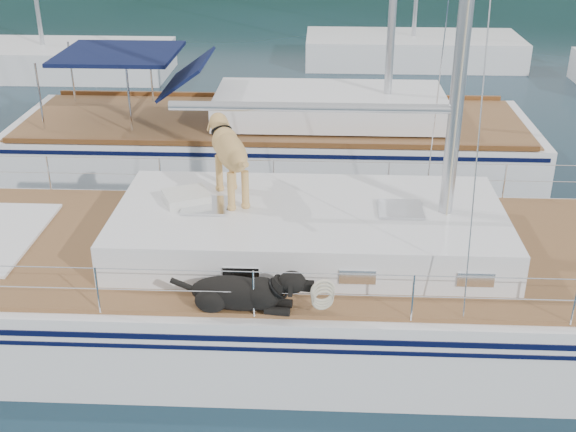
{
  "coord_description": "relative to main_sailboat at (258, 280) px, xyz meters",
  "views": [
    {
      "loc": [
        0.92,
        -8.76,
        5.84
      ],
      "look_at": [
        0.5,
        0.2,
        1.6
      ],
      "focal_mm": 45.0,
      "sensor_mm": 36.0,
      "label": 1
    }
  ],
  "objects": [
    {
      "name": "bg_boat_west",
      "position": [
        -8.09,
        14.0,
        -0.24
      ],
      "size": [
        8.0,
        3.0,
        11.65
      ],
      "color": "white",
      "rests_on": "ground"
    },
    {
      "name": "main_sailboat",
      "position": [
        0.0,
        0.0,
        0.0
      ],
      "size": [
        12.0,
        3.8,
        14.01
      ],
      "color": "white",
      "rests_on": "ground"
    },
    {
      "name": "bg_boat_center",
      "position": [
        3.91,
        16.0,
        -0.23
      ],
      "size": [
        7.2,
        3.0,
        11.65
      ],
      "color": "white",
      "rests_on": "ground"
    },
    {
      "name": "neighbor_sailboat",
      "position": [
        -0.07,
        6.02,
        -0.06
      ],
      "size": [
        11.0,
        3.5,
        13.3
      ],
      "color": "white",
      "rests_on": "ground"
    },
    {
      "name": "ground",
      "position": [
        -0.09,
        0.0,
        -0.68
      ],
      "size": [
        120.0,
        120.0,
        0.0
      ],
      "primitive_type": "plane",
      "color": "black",
      "rests_on": "ground"
    }
  ]
}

